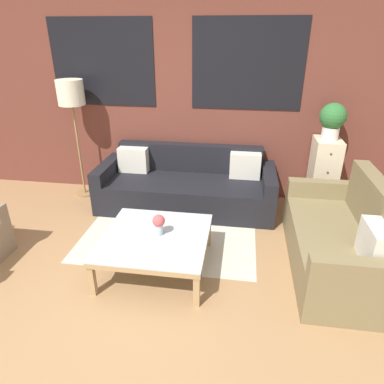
% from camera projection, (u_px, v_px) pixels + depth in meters
% --- Properties ---
extents(ground_plane, '(16.00, 16.00, 0.00)m').
position_uv_depth(ground_plane, '(124.00, 304.00, 3.01)').
color(ground_plane, '#9E754C').
extents(wall_back_brick, '(8.40, 0.09, 2.80)m').
position_uv_depth(wall_back_brick, '(174.00, 95.00, 4.60)').
color(wall_back_brick, brown).
rests_on(wall_back_brick, ground_plane).
extents(rug, '(2.01, 1.42, 0.00)m').
position_uv_depth(rug, '(170.00, 234.00, 4.05)').
color(rug, beige).
rests_on(rug, ground_plane).
extents(couch_dark, '(2.31, 0.88, 0.78)m').
position_uv_depth(couch_dark, '(186.00, 187.00, 4.61)').
color(couch_dark, black).
rests_on(couch_dark, ground_plane).
extents(settee_vintage, '(0.80, 1.67, 0.92)m').
position_uv_depth(settee_vintage, '(341.00, 242.00, 3.35)').
color(settee_vintage, olive).
rests_on(settee_vintage, ground_plane).
extents(coffee_table, '(1.02, 1.02, 0.37)m').
position_uv_depth(coffee_table, '(156.00, 240.00, 3.35)').
color(coffee_table, silver).
rests_on(coffee_table, ground_plane).
extents(floor_lamp, '(0.35, 0.35, 1.62)m').
position_uv_depth(floor_lamp, '(71.00, 98.00, 4.48)').
color(floor_lamp, olive).
rests_on(floor_lamp, ground_plane).
extents(drawer_cabinet, '(0.32, 0.43, 0.96)m').
position_uv_depth(drawer_cabinet, '(323.00, 175.00, 4.46)').
color(drawer_cabinet, beige).
rests_on(drawer_cabinet, ground_plane).
extents(potted_plant, '(0.32, 0.32, 0.45)m').
position_uv_depth(potted_plant, '(333.00, 119.00, 4.15)').
color(potted_plant, silver).
rests_on(potted_plant, drawer_cabinet).
extents(flower_vase, '(0.12, 0.12, 0.21)m').
position_uv_depth(flower_vase, '(159.00, 223.00, 3.31)').
color(flower_vase, '#ADBCC6').
rests_on(flower_vase, coffee_table).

